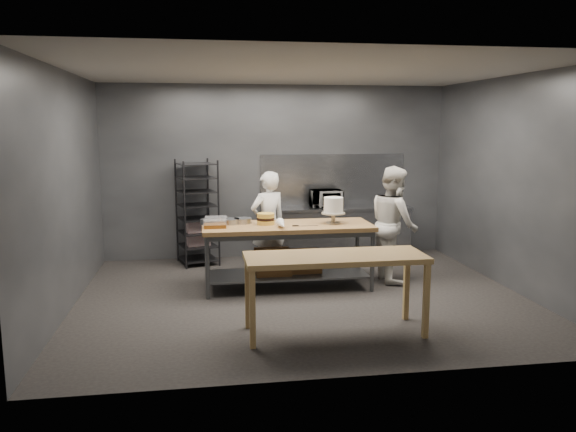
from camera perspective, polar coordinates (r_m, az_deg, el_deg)
The scene contains 16 objects.
ground at distance 7.74m, azimuth 1.44°, elevation -8.17°, with size 6.00×6.00×0.00m, color black.
back_wall at distance 9.88m, azimuth -1.11°, elevation 4.52°, with size 6.00×0.04×3.00m, color #4C4F54.
work_table at distance 8.02m, azimuth -0.10°, elevation -3.30°, with size 2.40×0.90×0.92m.
near_counter at distance 6.24m, azimuth 4.83°, elevation -4.73°, with size 2.00×0.70×0.90m.
back_counter at distance 9.90m, azimuth 4.90°, elevation -1.63°, with size 2.60×0.60×0.90m.
splashback_panel at distance 10.06m, azimuth 4.57°, elevation 3.72°, with size 2.60×0.02×0.90m, color slate.
speed_rack at distance 9.48m, azimuth -9.21°, elevation 0.27°, with size 0.75×0.78×1.75m.
chef_behind at distance 8.67m, azimuth -2.03°, elevation -0.76°, with size 0.59×0.39×1.62m, color white.
chef_right at distance 8.51m, azimuth 10.69°, elevation -0.76°, with size 0.84×0.65×1.72m, color silver.
microwave at distance 9.76m, azimuth 3.89°, elevation 1.79°, with size 0.54×0.37×0.30m, color black.
frosted_cake_stand at distance 8.02m, azimuth 4.64°, elevation 0.94°, with size 0.34×0.34×0.38m.
layer_cake at distance 7.95m, azimuth -2.27°, elevation -0.29°, with size 0.25×0.25×0.16m.
cake_pans at distance 8.05m, azimuth -6.27°, elevation -0.53°, with size 0.73×0.31×0.07m.
piping_bag at distance 7.60m, azimuth -0.61°, elevation -0.87°, with size 0.12×0.12×0.38m, color white.
offset_spatula at distance 7.82m, azimuth 1.41°, elevation -1.00°, with size 0.37×0.02×0.02m.
pastry_clamshells at distance 7.88m, azimuth -7.38°, elevation -0.62°, with size 0.33×0.47×0.11m.
Camera 1 is at (-1.32, -7.26, 2.32)m, focal length 35.00 mm.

